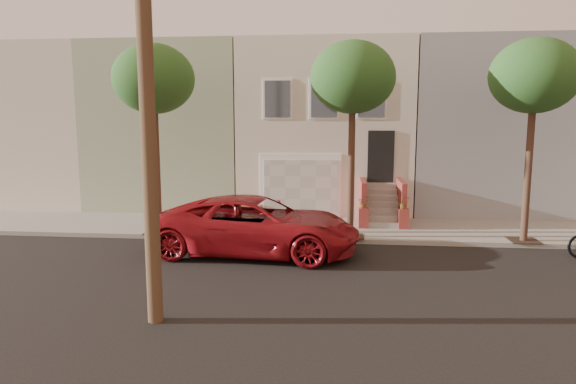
# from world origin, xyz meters

# --- Properties ---
(ground) EXTENTS (90.00, 90.00, 0.00)m
(ground) POSITION_xyz_m (0.00, 0.00, 0.00)
(ground) COLOR black
(ground) RESTS_ON ground
(sidewalk) EXTENTS (40.00, 3.70, 0.15)m
(sidewalk) POSITION_xyz_m (0.00, 5.35, 0.07)
(sidewalk) COLOR gray
(sidewalk) RESTS_ON ground
(house_row) EXTENTS (33.10, 11.70, 7.00)m
(house_row) POSITION_xyz_m (0.00, 11.19, 3.64)
(house_row) COLOR beige
(house_row) RESTS_ON sidewalk
(tree_left) EXTENTS (2.70, 2.57, 6.30)m
(tree_left) POSITION_xyz_m (-5.50, 3.90, 5.26)
(tree_left) COLOR #2D2116
(tree_left) RESTS_ON sidewalk
(tree_mid) EXTENTS (2.70, 2.57, 6.30)m
(tree_mid) POSITION_xyz_m (1.00, 3.90, 5.26)
(tree_mid) COLOR #2D2116
(tree_mid) RESTS_ON sidewalk
(tree_right) EXTENTS (2.70, 2.57, 6.30)m
(tree_right) POSITION_xyz_m (6.50, 3.90, 5.26)
(tree_right) COLOR #2D2116
(tree_right) RESTS_ON sidewalk
(pickup_truck) EXTENTS (6.36, 3.30, 1.71)m
(pickup_truck) POSITION_xyz_m (-1.83, 2.06, 0.86)
(pickup_truck) COLOR maroon
(pickup_truck) RESTS_ON ground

